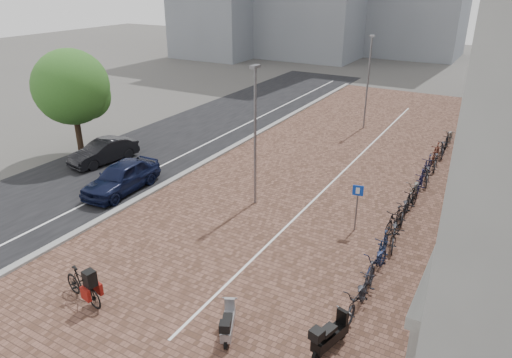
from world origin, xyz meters
The scene contains 16 objects.
ground centered at (0.00, 0.00, 0.00)m, with size 140.00×140.00×0.00m, color #474442.
plaza_brick centered at (2.00, 12.00, 0.01)m, with size 14.50×42.00×0.04m, color brown.
street_asphalt centered at (-9.00, 12.00, 0.01)m, with size 8.00×50.00×0.03m, color black.
curb centered at (-5.10, 12.00, 0.07)m, with size 0.35×42.00×0.14m, color gray.
lane_line centered at (-7.00, 12.00, 0.02)m, with size 0.12×44.00×0.00m, color white.
parking_line centered at (2.20, 12.00, 0.04)m, with size 0.10×30.00×0.00m, color white.
car_navy centered at (-6.50, 3.99, 0.75)m, with size 1.78×4.42×1.50m, color black.
car_dark centered at (-10.22, 6.34, 0.66)m, with size 1.39×3.99×1.32m, color black.
hero_bike centered at (-1.40, -2.92, 0.62)m, with size 2.06×0.90×1.40m.
scooter_front centered at (3.59, -1.93, 0.50)m, with size 0.45×1.45×1.00m, color gray, non-canonical shape.
scooter_mid centered at (6.40, -0.95, 0.55)m, with size 0.50×1.60×1.10m, color black, non-canonical shape.
parking_sign centered at (4.81, 5.92, 1.37)m, with size 0.44×0.13×2.10m.
lamp_near centered at (-0.10, 6.09, 3.18)m, with size 0.12×0.12×6.37m, color gray.
lamp_far centered at (0.66, 20.08, 3.12)m, with size 0.12×0.12×6.25m, color gray.
street_tree centered at (-12.25, 6.66, 3.95)m, with size 4.28×4.28×6.22m.
bike_row centered at (6.42, 10.20, 0.52)m, with size 1.21×20.38×1.05m.
Camera 1 is at (9.66, -10.87, 9.84)m, focal length 32.51 mm.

